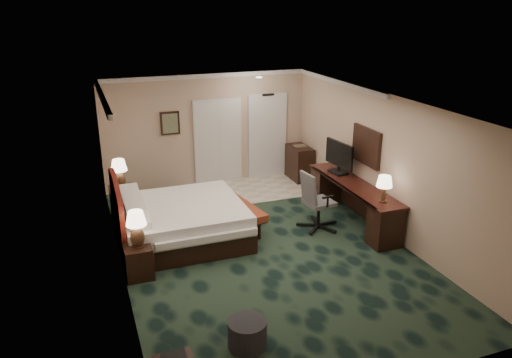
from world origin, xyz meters
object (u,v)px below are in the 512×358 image
object	(u,v)px
nightstand_far	(124,203)
ottoman	(247,333)
desk	(353,202)
bed_bench	(239,216)
bed	(183,222)
tv	(339,158)
desk_chair	(319,200)
lamp_far	(120,174)
minibar	(299,163)
nightstand_near	(139,261)
lamp_near	(137,229)

from	to	relation	value
nightstand_far	ottoman	bearing A→B (deg)	-77.60
nightstand_far	ottoman	distance (m)	4.90
ottoman	desk	xyz separation A→B (m)	(3.34, 2.99, 0.22)
nightstand_far	bed_bench	xyz separation A→B (m)	(2.10, -1.29, -0.08)
bed	tv	world-z (taller)	tv
desk_chair	tv	bearing A→B (deg)	34.87
lamp_far	ottoman	xyz separation A→B (m)	(1.08, -4.80, -0.78)
minibar	nightstand_near	bearing A→B (deg)	-142.89
nightstand_far	lamp_far	distance (m)	0.64
desk	tv	bearing A→B (deg)	88.90
desk_chair	lamp_far	bearing A→B (deg)	145.76
ottoman	minibar	world-z (taller)	minibar
bed	lamp_far	distance (m)	1.84
nightstand_near	minibar	world-z (taller)	minibar
minibar	lamp_far	bearing A→B (deg)	-168.78
bed	ottoman	xyz separation A→B (m)	(0.11, -3.36, -0.17)
lamp_far	bed	bearing A→B (deg)	-55.90
lamp_far	bed_bench	bearing A→B (deg)	-31.52
bed_bench	desk	distance (m)	2.35
ottoman	tv	bearing A→B (deg)	47.53
lamp_far	desk	distance (m)	4.81
nightstand_near	nightstand_far	size ratio (longest dim) A/B	0.84
nightstand_far	tv	distance (m)	4.62
desk	bed_bench	bearing A→B (deg)	167.59
bed_bench	minibar	world-z (taller)	minibar
nightstand_near	ottoman	distance (m)	2.54
tv	ottoman	bearing A→B (deg)	-138.95
minibar	tv	bearing A→B (deg)	-91.06
bed	lamp_near	distance (m)	1.55
bed_bench	desk	world-z (taller)	desk
tv	nightstand_near	bearing A→B (deg)	-169.32
minibar	bed	bearing A→B (deg)	-146.46
bed_bench	minibar	bearing A→B (deg)	32.83
nightstand_near	tv	bearing A→B (deg)	17.15
nightstand_far	desk_chair	xyz separation A→B (m)	(3.59, -1.85, 0.27)
lamp_far	tv	bearing A→B (deg)	-14.33
lamp_far	desk_chair	xyz separation A→B (m)	(3.62, -1.86, -0.37)
desk_chair	minibar	bearing A→B (deg)	65.78
nightstand_near	desk_chair	bearing A→B (deg)	10.03
nightstand_far	lamp_near	size ratio (longest dim) A/B	1.05
lamp_far	ottoman	world-z (taller)	lamp_far
nightstand_far	desk	size ratio (longest dim) A/B	0.23
bed	desk_chair	world-z (taller)	desk_chair
ottoman	tv	size ratio (longest dim) A/B	0.58
lamp_far	nightstand_near	bearing A→B (deg)	-90.27
nightstand_far	desk	bearing A→B (deg)	-22.27
tv	desk	bearing A→B (deg)	-97.57
bed	tv	size ratio (longest dim) A/B	2.51
nightstand_far	desk	world-z (taller)	desk
bed	desk_chair	distance (m)	2.70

